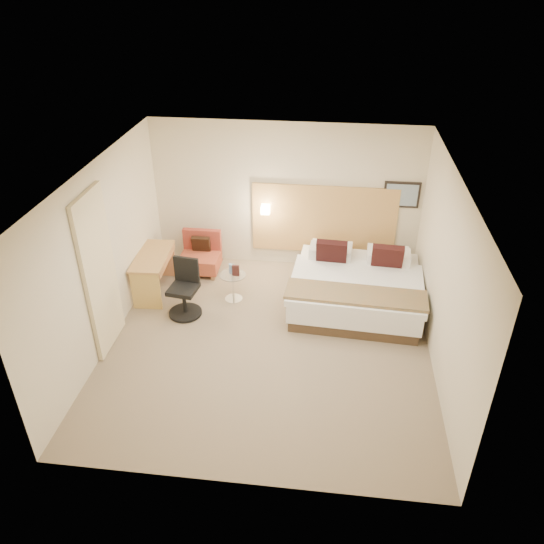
# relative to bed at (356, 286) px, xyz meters

# --- Properties ---
(floor) EXTENTS (4.80, 5.00, 0.02)m
(floor) POSITION_rel_bed_xyz_m (-1.32, -1.26, -0.34)
(floor) COLOR #7C6A53
(floor) RESTS_ON ground
(ceiling) EXTENTS (4.80, 5.00, 0.02)m
(ceiling) POSITION_rel_bed_xyz_m (-1.32, -1.26, 2.38)
(ceiling) COLOR white
(ceiling) RESTS_ON floor
(wall_back) EXTENTS (4.80, 0.02, 2.70)m
(wall_back) POSITION_rel_bed_xyz_m (-1.32, 1.25, 1.02)
(wall_back) COLOR beige
(wall_back) RESTS_ON floor
(wall_front) EXTENTS (4.80, 0.02, 2.70)m
(wall_front) POSITION_rel_bed_xyz_m (-1.32, -3.77, 1.02)
(wall_front) COLOR beige
(wall_front) RESTS_ON floor
(wall_left) EXTENTS (0.02, 5.00, 2.70)m
(wall_left) POSITION_rel_bed_xyz_m (-3.73, -1.26, 1.02)
(wall_left) COLOR beige
(wall_left) RESTS_ON floor
(wall_right) EXTENTS (0.02, 5.00, 2.70)m
(wall_right) POSITION_rel_bed_xyz_m (1.09, -1.26, 1.02)
(wall_right) COLOR beige
(wall_right) RESTS_ON floor
(headboard_panel) EXTENTS (2.60, 0.04, 1.30)m
(headboard_panel) POSITION_rel_bed_xyz_m (-0.62, 1.21, 0.62)
(headboard_panel) COLOR tan
(headboard_panel) RESTS_ON wall_back
(art_frame) EXTENTS (0.62, 0.03, 0.47)m
(art_frame) POSITION_rel_bed_xyz_m (0.70, 1.22, 1.17)
(art_frame) COLOR black
(art_frame) RESTS_ON wall_back
(art_canvas) EXTENTS (0.54, 0.01, 0.39)m
(art_canvas) POSITION_rel_bed_xyz_m (0.70, 1.20, 1.17)
(art_canvas) COLOR #778FA4
(art_canvas) RESTS_ON wall_back
(lamp_arm) EXTENTS (0.02, 0.12, 0.02)m
(lamp_arm) POSITION_rel_bed_xyz_m (-1.67, 1.16, 0.82)
(lamp_arm) COLOR silver
(lamp_arm) RESTS_ON wall_back
(lamp_shade) EXTENTS (0.15, 0.15, 0.15)m
(lamp_shade) POSITION_rel_bed_xyz_m (-1.67, 1.10, 0.82)
(lamp_shade) COLOR #F6E5C0
(lamp_shade) RESTS_ON wall_back
(curtain) EXTENTS (0.06, 0.90, 2.42)m
(curtain) POSITION_rel_bed_xyz_m (-3.68, -1.51, 0.89)
(curtain) COLOR beige
(curtain) RESTS_ON wall_left
(bottle_a) EXTENTS (0.06, 0.06, 0.18)m
(bottle_a) POSITION_rel_bed_xyz_m (-2.10, -0.09, 0.24)
(bottle_a) COLOR #9BBFF0
(bottle_a) RESTS_ON side_table
(bottle_b) EXTENTS (0.06, 0.06, 0.18)m
(bottle_b) POSITION_rel_bed_xyz_m (-2.05, -0.10, 0.24)
(bottle_b) COLOR #81AEC8
(bottle_b) RESTS_ON side_table
(menu_folder) EXTENTS (0.12, 0.05, 0.19)m
(menu_folder) POSITION_rel_bed_xyz_m (-2.00, -0.15, 0.25)
(menu_folder) COLOR #3E1B19
(menu_folder) RESTS_ON side_table
(bed) EXTENTS (2.22, 2.17, 1.03)m
(bed) POSITION_rel_bed_xyz_m (0.00, 0.00, 0.00)
(bed) COLOR #443122
(bed) RESTS_ON floor
(lounge_chair) EXTENTS (0.71, 0.62, 0.75)m
(lounge_chair) POSITION_rel_bed_xyz_m (-2.83, 0.76, -0.04)
(lounge_chair) COLOR tan
(lounge_chair) RESTS_ON floor
(side_table) EXTENTS (0.47, 0.47, 0.49)m
(side_table) POSITION_rel_bed_xyz_m (-2.06, -0.13, -0.06)
(side_table) COLOR white
(side_table) RESTS_ON floor
(desk) EXTENTS (0.59, 1.18, 0.72)m
(desk) POSITION_rel_bed_xyz_m (-3.43, -0.04, 0.23)
(desk) COLOR #B78447
(desk) RESTS_ON floor
(desk_chair) EXTENTS (0.60, 0.60, 0.95)m
(desk_chair) POSITION_rel_bed_xyz_m (-2.76, -0.61, 0.06)
(desk_chair) COLOR black
(desk_chair) RESTS_ON floor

